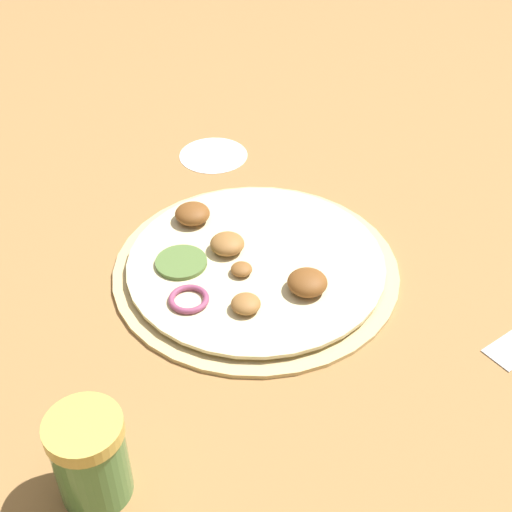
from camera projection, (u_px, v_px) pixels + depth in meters
ground_plane at (256, 270)px, 0.73m from camera, size 3.00×3.00×0.00m
pizza at (254, 265)px, 0.73m from camera, size 0.29×0.29×0.03m
spice_jar at (90, 457)px, 0.51m from camera, size 0.06×0.06×0.08m
flour_patch at (213, 155)px, 0.90m from camera, size 0.09×0.09×0.00m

